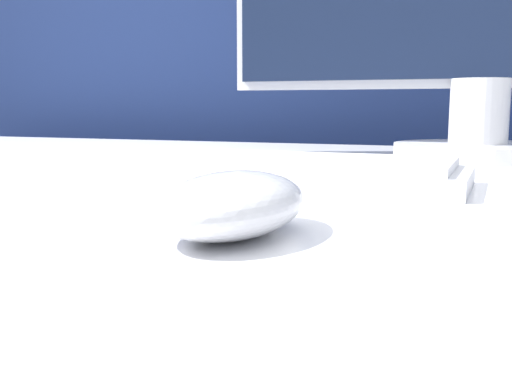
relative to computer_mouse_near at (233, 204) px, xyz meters
The scene contains 3 objects.
partition_panel 0.90m from the computer_mouse_near, 95.11° to the left, with size 5.00×0.03×1.24m.
computer_mouse_near is the anchor object (origin of this frame).
keyboard 0.25m from the computer_mouse_near, 116.54° to the left, with size 0.46×0.14×0.02m.
Camera 1 is at (0.20, -0.48, 0.77)m, focal length 42.00 mm.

